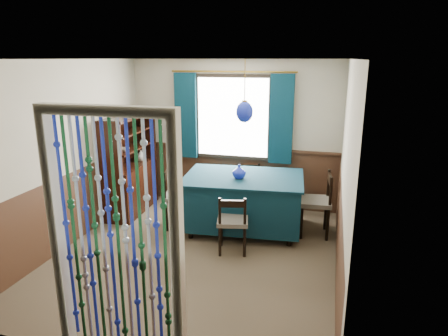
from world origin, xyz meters
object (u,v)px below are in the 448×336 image
(pendant_lamp, at_px, (244,112))
(vase_table, at_px, (239,172))
(sideboard, at_px, (131,179))
(chair_far, at_px, (249,187))
(bowl_shelf, at_px, (124,149))
(chair_left, at_px, (177,196))
(vase_sideboard, at_px, (141,155))
(chair_near, at_px, (233,222))
(dining_table, at_px, (243,199))
(chair_right, at_px, (317,202))

(pendant_lamp, relative_size, vase_table, 4.60)
(sideboard, bearing_deg, chair_far, 12.14)
(bowl_shelf, bearing_deg, chair_left, -8.34)
(bowl_shelf, relative_size, vase_sideboard, 0.90)
(chair_far, relative_size, sideboard, 0.50)
(chair_near, distance_m, vase_table, 0.83)
(vase_sideboard, bearing_deg, chair_far, 7.09)
(chair_left, bearing_deg, sideboard, -125.01)
(vase_table, xyz_separation_m, bowl_shelf, (-1.88, 0.09, 0.20))
(vase_table, bearing_deg, chair_near, -83.80)
(chair_near, height_order, chair_left, chair_left)
(vase_table, bearing_deg, chair_far, 91.81)
(dining_table, bearing_deg, vase_table, -117.16)
(chair_near, distance_m, chair_far, 1.54)
(chair_far, bearing_deg, chair_left, 34.20)
(vase_table, bearing_deg, dining_table, 68.14)
(chair_right, bearing_deg, vase_sideboard, 76.20)
(pendant_lamp, xyz_separation_m, vase_sideboard, (-1.92, 0.54, -0.87))
(dining_table, xyz_separation_m, chair_far, (-0.07, 0.77, -0.05))
(chair_near, distance_m, vase_sideboard, 2.39)
(vase_sideboard, bearing_deg, chair_left, -36.68)
(pendant_lamp, bearing_deg, chair_near, -87.89)
(chair_near, height_order, chair_right, chair_right)
(vase_table, bearing_deg, chair_right, 10.99)
(dining_table, xyz_separation_m, vase_sideboard, (-1.92, 0.54, 0.44))
(sideboard, height_order, bowl_shelf, sideboard)
(chair_near, distance_m, bowl_shelf, 2.20)
(sideboard, relative_size, vase_table, 8.58)
(chair_left, relative_size, vase_sideboard, 4.35)
(chair_near, height_order, vase_table, vase_table)
(chair_far, relative_size, vase_table, 4.25)
(vase_table, bearing_deg, sideboard, 169.60)
(chair_near, xyz_separation_m, vase_sideboard, (-1.95, 1.30, 0.48))
(dining_table, xyz_separation_m, bowl_shelf, (-1.92, -0.02, 0.65))
(dining_table, xyz_separation_m, chair_right, (1.07, 0.11, 0.02))
(vase_table, bearing_deg, pendant_lamp, 68.14)
(bowl_shelf, distance_m, vase_sideboard, 0.60)
(vase_table, xyz_separation_m, vase_sideboard, (-1.88, 0.65, -0.01))
(chair_near, relative_size, chair_right, 0.86)
(sideboard, xyz_separation_m, bowl_shelf, (0.06, -0.27, 0.56))
(dining_table, relative_size, pendant_lamp, 2.11)
(chair_far, bearing_deg, bowl_shelf, 12.07)
(chair_near, bearing_deg, dining_table, 79.78)
(pendant_lamp, relative_size, vase_sideboard, 4.15)
(chair_near, bearing_deg, pendant_lamp, 79.78)
(chair_near, relative_size, pendant_lamp, 0.93)
(chair_far, bearing_deg, pendant_lamp, 84.26)
(chair_left, relative_size, bowl_shelf, 4.86)
(chair_left, relative_size, vase_table, 4.83)
(dining_table, height_order, vase_table, vase_table)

